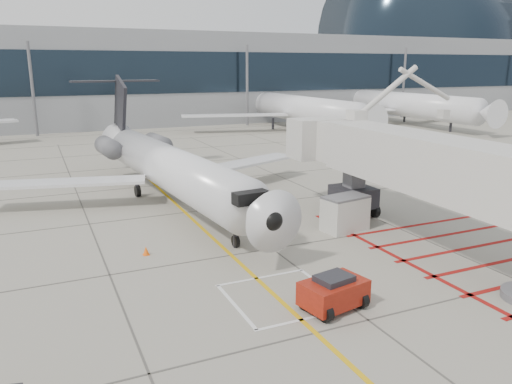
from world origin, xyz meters
name	(u,v)px	position (x,y,z in m)	size (l,w,h in m)	color
ground_plane	(312,279)	(0.00, 0.00, 0.00)	(260.00, 260.00, 0.00)	gray
regional_jet	(182,149)	(-2.22, 12.10, 4.00)	(24.24, 30.56, 8.01)	silver
jet_bridge	(424,174)	(7.00, 1.25, 3.80)	(9.00, 19.01, 7.60)	silver
pushback_tug	(334,291)	(-0.67, -2.69, 0.71)	(2.45, 1.53, 1.43)	maroon
baggage_cart	(243,216)	(0.10, 8.09, 0.59)	(1.88, 1.19, 1.19)	#515155
ground_power_unit	(345,213)	(5.00, 4.98, 0.99)	(2.50, 1.46, 1.98)	silver
cone_nose	(146,251)	(-6.00, 5.76, 0.22)	(0.32, 0.32, 0.44)	#FF5D0D
cone_side	(285,219)	(2.56, 7.53, 0.23)	(0.33, 0.33, 0.46)	#F7440D
terminal_building	(157,77)	(10.00, 70.00, 7.00)	(180.00, 28.00, 14.00)	gray
terminal_glass_band	(179,72)	(10.00, 55.95, 8.00)	(180.00, 0.10, 6.00)	black
terminal_dome	(430,42)	(70.00, 70.00, 14.00)	(40.00, 28.00, 28.00)	black
bg_aircraft_c	(296,91)	(24.11, 46.00, 5.43)	(32.59, 36.21, 10.86)	silver
bg_aircraft_d	(401,89)	(42.70, 46.00, 5.49)	(32.93, 36.58, 10.98)	silver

